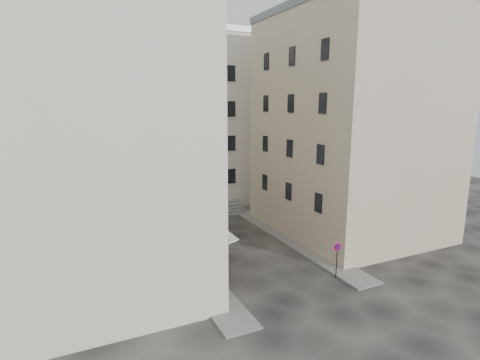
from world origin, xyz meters
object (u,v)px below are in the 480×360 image
no_parking_sign (337,253)px  bistro_table_a (221,275)px  bistro_table_b (218,262)px  pedestrian (212,240)px

no_parking_sign → bistro_table_a: (-6.88, 2.66, -1.27)m
no_parking_sign → bistro_table_b: no_parking_sign is taller
bistro_table_a → bistro_table_b: size_ratio=0.93×
bistro_table_a → pedestrian: bearing=75.1°
no_parking_sign → bistro_table_a: no_parking_sign is taller
no_parking_sign → bistro_table_b: (-6.28, 4.59, -1.24)m
bistro_table_a → bistro_table_b: 2.01m
bistro_table_b → pedestrian: size_ratio=0.76×
bistro_table_a → pedestrian: pedestrian is taller
bistro_table_b → pedestrian: (0.76, 3.17, 0.37)m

